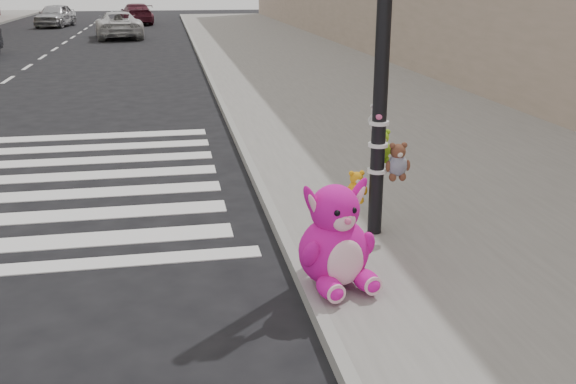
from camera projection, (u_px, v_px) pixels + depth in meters
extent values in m
plane|color=black|center=(143.00, 348.00, 5.40)|extent=(120.00, 120.00, 0.00)
cube|color=slate|center=(365.00, 103.00, 15.56)|extent=(7.00, 80.00, 0.14)
cube|color=gray|center=(223.00, 108.00, 14.97)|extent=(0.12, 80.00, 0.15)
cylinder|color=black|center=(382.00, 58.00, 6.85)|extent=(0.16, 0.16, 4.00)
cylinder|color=white|center=(377.00, 171.00, 7.24)|extent=(0.22, 0.22, 0.04)
cylinder|color=white|center=(378.00, 145.00, 7.15)|extent=(0.22, 0.22, 0.04)
cylinder|color=white|center=(379.00, 123.00, 7.07)|extent=(0.22, 0.22, 0.04)
ellipsoid|color=#DB129E|center=(330.00, 291.00, 5.86)|extent=(0.30, 0.40, 0.19)
ellipsoid|color=#DB129E|center=(366.00, 283.00, 6.01)|extent=(0.30, 0.40, 0.19)
ellipsoid|color=#DB129E|center=(334.00, 251.00, 6.12)|extent=(0.80, 0.72, 0.68)
ellipsoid|color=#F9BFD1|center=(346.00, 263.00, 5.92)|extent=(0.40, 0.22, 0.45)
sphere|color=#DB129E|center=(335.00, 209.00, 5.98)|extent=(0.57, 0.57, 0.47)
ellipsoid|color=#DB129E|center=(313.00, 205.00, 5.90)|extent=(0.34, 0.17, 0.47)
ellipsoid|color=#DB129E|center=(354.00, 199.00, 6.06)|extent=(0.34, 0.17, 0.47)
imported|color=silver|center=(118.00, 25.00, 32.87)|extent=(2.75, 5.02, 1.33)
imported|color=#4F1624|center=(136.00, 14.00, 42.69)|extent=(2.55, 4.89, 1.35)
imported|color=#B1B1B6|center=(55.00, 15.00, 40.42)|extent=(2.36, 4.41, 1.43)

